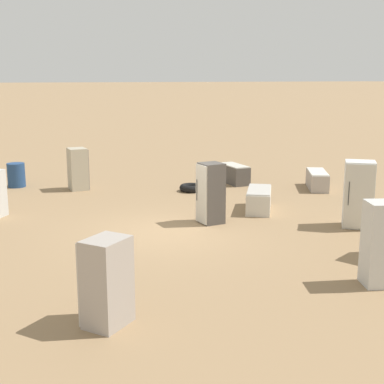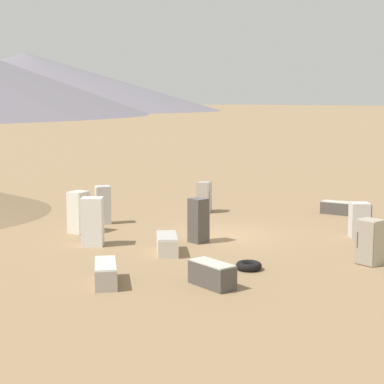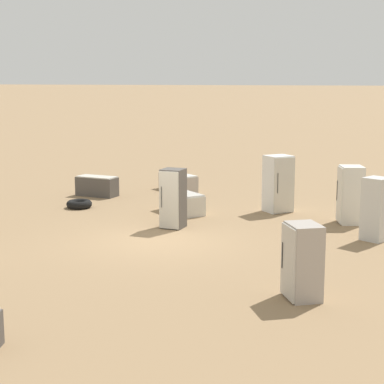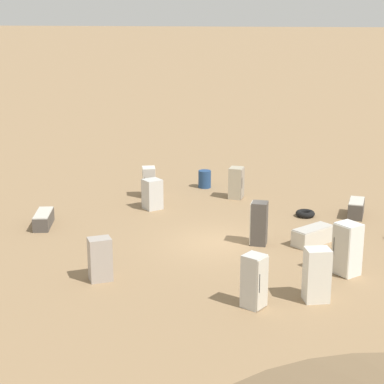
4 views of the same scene
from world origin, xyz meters
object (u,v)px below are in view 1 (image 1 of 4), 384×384
Objects in this scene: scrap_tire at (191,188)px; discarded_fridge_9 at (259,200)px; discarded_fridge_1 at (211,193)px; discarded_fridge_8 at (106,282)px; discarded_fridge_3 at (317,180)px; rusty_barrel at (16,175)px; discarded_fridge_0 at (78,169)px; discarded_fridge_5 at (381,244)px; discarded_fridge_11 at (234,174)px; discarded_fridge_2 at (359,194)px.

discarded_fridge_9 is at bearing 99.62° from scrap_tire.
discarded_fridge_1 is 1.15× the size of discarded_fridge_8.
discarded_fridge_3 is 4.25m from discarded_fridge_9.
scrap_tire is (-1.46, -4.13, -0.73)m from discarded_fridge_1.
discarded_fridge_0 is at bearing 141.86° from rusty_barrel.
discarded_fridge_5 is at bearing -42.48° from discarded_fridge_8.
scrap_tire is at bearing -160.24° from discarded_fridge_5.
discarded_fridge_8 is 0.97× the size of discarded_fridge_11.
discarded_fridge_5 is at bearing 15.18° from discarded_fridge_0.
discarded_fridge_11 is at bearing 158.11° from rusty_barrel.
discarded_fridge_2 is at bearing -123.77° from discarded_fridge_1.
discarded_fridge_3 reaches higher than scrap_tire.
discarded_fridge_2 is 6.68m from scrap_tire.
discarded_fridge_9 is 1.19× the size of discarded_fridge_11.
scrap_tire is (-0.72, -9.75, -0.72)m from discarded_fridge_5.
discarded_fridge_0 is at bearing 162.41° from discarded_fridge_9.
discarded_fridge_0 is 0.83× the size of discarded_fridge_9.
discarded_fridge_9 is (-4.17, 5.69, -0.43)m from discarded_fridge_0.
discarded_fridge_9 is (3.84, 1.83, 0.01)m from discarded_fridge_3.
rusty_barrel is (9.98, -5.41, 0.13)m from discarded_fridge_3.
discarded_fridge_1 is 6.40m from discarded_fridge_3.
discarded_fridge_2 reaches higher than discarded_fridge_0.
discarded_fridge_2 is at bearing -28.10° from discarded_fridge_9.
discarded_fridge_1 is at bearing -148.48° from discarded_fridge_5.
discarded_fridge_5 is 1.98× the size of scrap_tire.
discarded_fridge_11 is 1.81× the size of scrap_tire.
discarded_fridge_5 is 1.09× the size of discarded_fridge_11.
discarded_fridge_1 is 2.01× the size of scrap_tire.
discarded_fridge_1 is 2.21m from discarded_fridge_9.
discarded_fridge_11 is (2.24, -2.30, 0.04)m from discarded_fridge_3.
scrap_tire is 0.95× the size of rusty_barrel.
discarded_fridge_3 is 1.11× the size of discarded_fridge_5.
scrap_tire is (0.60, -3.52, -0.21)m from discarded_fridge_9.
discarded_fridge_11 is (-8.30, -9.60, -0.38)m from discarded_fridge_8.
discarded_fridge_3 is at bearing 0.25° from discarded_fridge_8.
discarded_fridge_8 is at bearing 67.24° from discarded_fridge_3.
discarded_fridge_8 is at bearing 51.91° from discarded_fridge_11.
discarded_fridge_2 reaches higher than discarded_fridge_1.
discarded_fridge_2 is at bearing 90.80° from discarded_fridge_11.
discarded_fridge_8 is at bearing -104.59° from discarded_fridge_9.
discarded_fridge_0 is 0.99× the size of discarded_fridge_11.
discarded_fridge_5 is at bearing 92.68° from discarded_fridge_2.
discarded_fridge_5 is 9.80m from scrap_tire.
discarded_fridge_0 is 0.81× the size of discarded_fridge_3.
rusty_barrel is at bearing -136.30° from discarded_fridge_5.
discarded_fridge_0 is 11.45m from discarded_fridge_8.
discarded_fridge_3 is at bearing -77.16° from discarded_fridge_2.
discarded_fridge_8 is 8.67m from discarded_fridge_9.
discarded_fridge_1 reaches higher than discarded_fridge_0.
scrap_tire is at bearing 146.12° from rusty_barrel.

